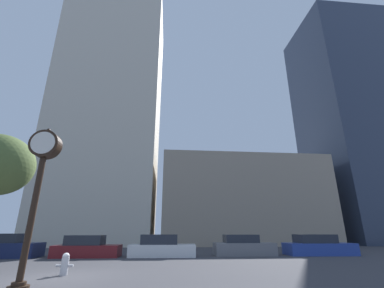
{
  "coord_description": "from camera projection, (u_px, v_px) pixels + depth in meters",
  "views": [
    {
      "loc": [
        3.95,
        -10.68,
        1.6
      ],
      "look_at": [
        5.97,
        10.8,
        8.94
      ],
      "focal_mm": 24.0,
      "sensor_mm": 36.0,
      "label": 1
    }
  ],
  "objects": [
    {
      "name": "building_storefront_row",
      "position": [
        239.0,
        202.0,
        34.74
      ],
      "size": [
        20.6,
        12.0,
        10.63
      ],
      "color": "gray",
      "rests_on": "ground_plane"
    },
    {
      "name": "car_blue",
      "position": [
        318.0,
        246.0,
        18.23
      ],
      "size": [
        4.75,
        2.17,
        1.38
      ],
      "rotation": [
        0.0,
        0.0,
        -0.05
      ],
      "color": "#28429E",
      "rests_on": "ground_plane"
    },
    {
      "name": "street_clock",
      "position": [
        41.0,
        172.0,
        8.4
      ],
      "size": [
        0.94,
        0.58,
        4.97
      ],
      "color": "black",
      "rests_on": "ground_plane"
    },
    {
      "name": "car_navy",
      "position": [
        5.0,
        247.0,
        16.48
      ],
      "size": [
        4.17,
        1.91,
        1.45
      ],
      "rotation": [
        0.0,
        0.0,
        -0.01
      ],
      "color": "#19234C",
      "rests_on": "ground_plane"
    },
    {
      "name": "building_tall_tower",
      "position": [
        112.0,
        112.0,
        37.19
      ],
      "size": [
        13.42,
        12.0,
        35.84
      ],
      "color": "beige",
      "rests_on": "ground_plane"
    },
    {
      "name": "car_grey",
      "position": [
        243.0,
        246.0,
        17.98
      ],
      "size": [
        4.2,
        1.81,
        1.37
      ],
      "rotation": [
        0.0,
        0.0,
        -0.02
      ],
      "color": "slate",
      "rests_on": "ground_plane"
    },
    {
      "name": "fire_hydrant_near",
      "position": [
        65.0,
        264.0,
        9.93
      ],
      "size": [
        0.64,
        0.28,
        0.8
      ],
      "color": "#B7B7BC",
      "rests_on": "ground_plane"
    },
    {
      "name": "building_glass_modern",
      "position": [
        349.0,
        122.0,
        40.45
      ],
      "size": [
        12.0,
        12.0,
        35.89
      ],
      "color": "#2D384C",
      "rests_on": "ground_plane"
    },
    {
      "name": "car_maroon",
      "position": [
        87.0,
        248.0,
        16.83
      ],
      "size": [
        4.17,
        1.94,
        1.35
      ],
      "rotation": [
        0.0,
        0.0,
        -0.02
      ],
      "color": "maroon",
      "rests_on": "ground_plane"
    },
    {
      "name": "ground_plane",
      "position": [
        55.0,
        278.0,
        9.2
      ],
      "size": [
        200.0,
        200.0,
        0.0
      ],
      "primitive_type": "plane",
      "color": "#38383D"
    },
    {
      "name": "car_white",
      "position": [
        162.0,
        247.0,
        17.08
      ],
      "size": [
        4.41,
        1.99,
        1.39
      ],
      "rotation": [
        0.0,
        0.0,
        -0.05
      ],
      "color": "silver",
      "rests_on": "ground_plane"
    }
  ]
}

